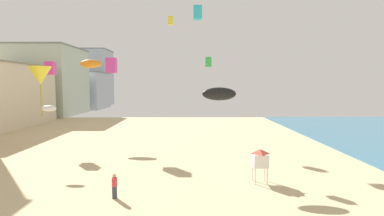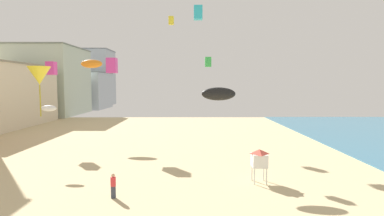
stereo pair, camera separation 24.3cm
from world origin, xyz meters
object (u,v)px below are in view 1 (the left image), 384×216
at_px(kite_magenta_box, 111,65).
at_px(kite_white_parafoil, 49,108).
at_px(kite_flyer, 114,185).
at_px(kite_orange_parafoil, 91,64).
at_px(kite_black_parafoil_2, 219,94).
at_px(kite_yellow_box, 170,20).
at_px(kite_cyan_box, 198,13).
at_px(lifeguard_stand, 260,158).
at_px(kite_yellow_delta, 40,76).
at_px(kite_magenta_box_2, 50,68).
at_px(kite_green_box, 208,62).

xyz_separation_m(kite_magenta_box, kite_white_parafoil, (-3.62, -8.05, -4.33)).
height_order(kite_flyer, kite_orange_parafoil, kite_orange_parafoil).
bearing_deg(kite_black_parafoil_2, kite_yellow_box, 105.18).
height_order(kite_cyan_box, kite_orange_parafoil, kite_cyan_box).
distance_m(kite_flyer, lifeguard_stand, 10.69).
distance_m(kite_flyer, kite_black_parafoil_2, 10.57).
relative_size(kite_flyer, kite_yellow_delta, 0.52).
bearing_deg(kite_magenta_box_2, kite_black_parafoil_2, -32.67).
height_order(kite_yellow_delta, kite_green_box, kite_green_box).
bearing_deg(kite_cyan_box, kite_magenta_box, -166.04).
distance_m(lifeguard_stand, kite_cyan_box, 21.42).
relative_size(kite_flyer, kite_magenta_box_2, 1.04).
distance_m(lifeguard_stand, kite_yellow_box, 26.52).
bearing_deg(kite_yellow_box, kite_magenta_box, -128.97).
height_order(lifeguard_stand, kite_green_box, kite_green_box).
distance_m(lifeguard_stand, kite_black_parafoil_2, 5.96).
height_order(kite_yellow_delta, kite_magenta_box_2, kite_magenta_box_2).
distance_m(kite_magenta_box, kite_orange_parafoil, 6.56).
relative_size(kite_yellow_delta, kite_magenta_box, 1.81).
bearing_deg(kite_magenta_box_2, kite_green_box, -22.71).
relative_size(kite_black_parafoil_2, kite_magenta_box_2, 1.73).
distance_m(kite_flyer, kite_yellow_delta, 8.28).
distance_m(kite_yellow_delta, kite_green_box, 14.94).
distance_m(kite_flyer, kite_cyan_box, 24.64).
bearing_deg(lifeguard_stand, kite_flyer, -152.81).
bearing_deg(kite_white_parafoil, lifeguard_stand, -14.88).
bearing_deg(kite_yellow_box, lifeguard_stand, -68.92).
distance_m(lifeguard_stand, kite_orange_parafoil, 27.02).
distance_m(kite_black_parafoil_2, kite_orange_parafoil, 22.50).
distance_m(kite_flyer, kite_green_box, 14.55).
bearing_deg(kite_white_parafoil, kite_black_parafoil_2, -10.34).
bearing_deg(kite_yellow_delta, lifeguard_stand, 13.07).
xyz_separation_m(kite_yellow_box, kite_magenta_box, (-6.38, -7.88, -6.77)).
height_order(kite_yellow_delta, kite_magenta_box, kite_magenta_box).
bearing_deg(kite_cyan_box, kite_magenta_box_2, -176.80).
relative_size(kite_orange_parafoil, kite_magenta_box_2, 1.80).
bearing_deg(kite_magenta_box_2, lifeguard_stand, -32.96).
bearing_deg(kite_black_parafoil_2, kite_orange_parafoil, 134.25).
bearing_deg(kite_magenta_box_2, kite_flyer, -55.64).
relative_size(kite_flyer, kite_magenta_box, 0.95).
height_order(kite_black_parafoil_2, kite_cyan_box, kite_cyan_box).
relative_size(kite_magenta_box, kite_green_box, 1.88).
distance_m(kite_white_parafoil, kite_green_box, 15.18).
distance_m(kite_magenta_box, kite_magenta_box_2, 7.89).
bearing_deg(lifeguard_stand, kite_orange_parafoil, 145.93).
relative_size(kite_white_parafoil, kite_magenta_box_2, 0.88).
relative_size(lifeguard_stand, kite_yellow_box, 2.28).
relative_size(lifeguard_stand, kite_orange_parafoil, 0.89).
xyz_separation_m(kite_flyer, kite_orange_parafoil, (-8.24, 21.06, 9.21)).
height_order(kite_yellow_delta, kite_black_parafoil_2, kite_yellow_delta).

